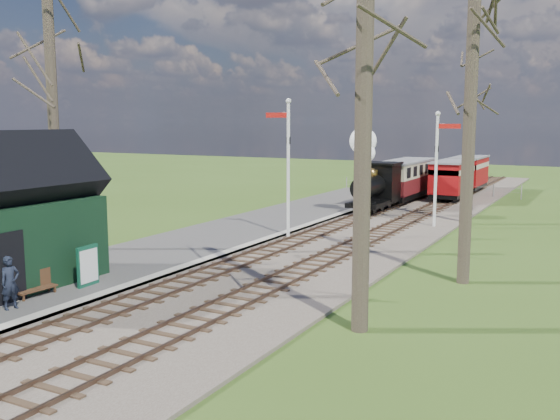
{
  "coord_description": "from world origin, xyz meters",
  "views": [
    {
      "loc": [
        11.86,
        -8.3,
        5.25
      ],
      "look_at": [
        -0.14,
        14.17,
        1.6
      ],
      "focal_mm": 40.0,
      "sensor_mm": 36.0,
      "label": 1
    }
  ],
  "objects_px": {
    "red_carriage_a": "(452,179)",
    "person": "(10,283)",
    "semaphore_far": "(438,160)",
    "locomotive": "(373,176)",
    "semaphore_near": "(287,158)",
    "coach": "(405,178)",
    "bench": "(34,284)",
    "red_carriage_b": "(469,173)",
    "sign_board": "(88,266)"
  },
  "relations": [
    {
      "from": "semaphore_near",
      "to": "red_carriage_a",
      "type": "height_order",
      "value": "semaphore_near"
    },
    {
      "from": "semaphore_near",
      "to": "red_carriage_b",
      "type": "distance_m",
      "value": 22.94
    },
    {
      "from": "red_carriage_a",
      "to": "semaphore_far",
      "type": "bearing_deg",
      "value": -80.91
    },
    {
      "from": "coach",
      "to": "person",
      "type": "distance_m",
      "value": 28.61
    },
    {
      "from": "red_carriage_a",
      "to": "red_carriage_b",
      "type": "bearing_deg",
      "value": 90.0
    },
    {
      "from": "semaphore_near",
      "to": "coach",
      "type": "xyz_separation_m",
      "value": [
        0.77,
        15.2,
        -2.04
      ]
    },
    {
      "from": "semaphore_far",
      "to": "red_carriage_b",
      "type": "height_order",
      "value": "semaphore_far"
    },
    {
      "from": "red_carriage_b",
      "to": "sign_board",
      "type": "relative_size",
      "value": 3.99
    },
    {
      "from": "sign_board",
      "to": "red_carriage_b",
      "type": "bearing_deg",
      "value": 81.77
    },
    {
      "from": "semaphore_near",
      "to": "semaphore_far",
      "type": "xyz_separation_m",
      "value": [
        5.14,
        6.0,
        -0.27
      ]
    },
    {
      "from": "red_carriage_b",
      "to": "coach",
      "type": "bearing_deg",
      "value": -109.37
    },
    {
      "from": "red_carriage_a",
      "to": "red_carriage_b",
      "type": "height_order",
      "value": "same"
    },
    {
      "from": "red_carriage_a",
      "to": "bench",
      "type": "xyz_separation_m",
      "value": [
        -5.36,
        -29.21,
        -0.94
      ]
    },
    {
      "from": "coach",
      "to": "person",
      "type": "relative_size",
      "value": 5.17
    },
    {
      "from": "locomotive",
      "to": "red_carriage_a",
      "type": "height_order",
      "value": "locomotive"
    },
    {
      "from": "semaphore_near",
      "to": "semaphore_far",
      "type": "height_order",
      "value": "semaphore_near"
    },
    {
      "from": "semaphore_far",
      "to": "locomotive",
      "type": "xyz_separation_m",
      "value": [
        -4.39,
        3.13,
        -1.19
      ]
    },
    {
      "from": "sign_board",
      "to": "semaphore_near",
      "type": "bearing_deg",
      "value": 82.32
    },
    {
      "from": "bench",
      "to": "semaphore_far",
      "type": "bearing_deg",
      "value": 68.5
    },
    {
      "from": "semaphore_near",
      "to": "locomotive",
      "type": "xyz_separation_m",
      "value": [
        0.76,
        9.13,
        -1.46
      ]
    },
    {
      "from": "semaphore_near",
      "to": "red_carriage_a",
      "type": "distance_m",
      "value": 17.55
    },
    {
      "from": "coach",
      "to": "locomotive",
      "type": "bearing_deg",
      "value": -90.11
    },
    {
      "from": "locomotive",
      "to": "coach",
      "type": "xyz_separation_m",
      "value": [
        0.01,
        6.07,
        -0.58
      ]
    },
    {
      "from": "semaphore_far",
      "to": "sign_board",
      "type": "distance_m",
      "value": 17.99
    },
    {
      "from": "locomotive",
      "to": "bench",
      "type": "xyz_separation_m",
      "value": [
        -2.75,
        -21.25,
        -1.63
      ]
    },
    {
      "from": "locomotive",
      "to": "red_carriage_a",
      "type": "distance_m",
      "value": 8.41
    },
    {
      "from": "semaphore_far",
      "to": "red_carriage_a",
      "type": "distance_m",
      "value": 11.39
    },
    {
      "from": "semaphore_near",
      "to": "sign_board",
      "type": "distance_m",
      "value": 11.01
    },
    {
      "from": "coach",
      "to": "bench",
      "type": "height_order",
      "value": "coach"
    },
    {
      "from": "sign_board",
      "to": "bench",
      "type": "xyz_separation_m",
      "value": [
        -0.57,
        -1.57,
        -0.29
      ]
    },
    {
      "from": "person",
      "to": "semaphore_near",
      "type": "bearing_deg",
      "value": 2.32
    },
    {
      "from": "locomotive",
      "to": "sign_board",
      "type": "xyz_separation_m",
      "value": [
        -2.18,
        -19.68,
        -1.34
      ]
    },
    {
      "from": "sign_board",
      "to": "bench",
      "type": "relative_size",
      "value": 0.99
    },
    {
      "from": "sign_board",
      "to": "person",
      "type": "bearing_deg",
      "value": -91.33
    },
    {
      "from": "locomotive",
      "to": "red_carriage_a",
      "type": "bearing_deg",
      "value": 71.84
    },
    {
      "from": "sign_board",
      "to": "bench",
      "type": "distance_m",
      "value": 1.69
    },
    {
      "from": "locomotive",
      "to": "person",
      "type": "relative_size",
      "value": 3.23
    },
    {
      "from": "red_carriage_a",
      "to": "coach",
      "type": "bearing_deg",
      "value": -143.89
    },
    {
      "from": "semaphore_near",
      "to": "sign_board",
      "type": "relative_size",
      "value": 4.94
    },
    {
      "from": "red_carriage_a",
      "to": "person",
      "type": "xyz_separation_m",
      "value": [
        -4.86,
        -30.41,
        -0.55
      ]
    },
    {
      "from": "semaphore_far",
      "to": "red_carriage_a",
      "type": "xyz_separation_m",
      "value": [
        -1.77,
        11.09,
        -1.88
      ]
    },
    {
      "from": "semaphore_near",
      "to": "locomotive",
      "type": "distance_m",
      "value": 9.28
    },
    {
      "from": "semaphore_far",
      "to": "locomotive",
      "type": "height_order",
      "value": "semaphore_far"
    },
    {
      "from": "red_carriage_a",
      "to": "bench",
      "type": "relative_size",
      "value": 3.94
    },
    {
      "from": "red_carriage_a",
      "to": "sign_board",
      "type": "xyz_separation_m",
      "value": [
        -4.79,
        -27.65,
        -0.65
      ]
    },
    {
      "from": "locomotive",
      "to": "red_carriage_a",
      "type": "xyz_separation_m",
      "value": [
        2.61,
        7.96,
        -0.69
      ]
    },
    {
      "from": "coach",
      "to": "red_carriage_a",
      "type": "relative_size",
      "value": 1.5
    },
    {
      "from": "semaphore_near",
      "to": "coach",
      "type": "height_order",
      "value": "semaphore_near"
    },
    {
      "from": "red_carriage_b",
      "to": "bench",
      "type": "bearing_deg",
      "value": -98.78
    },
    {
      "from": "red_carriage_b",
      "to": "person",
      "type": "height_order",
      "value": "red_carriage_b"
    }
  ]
}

